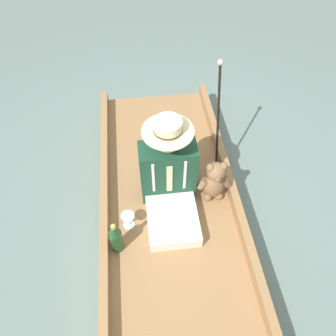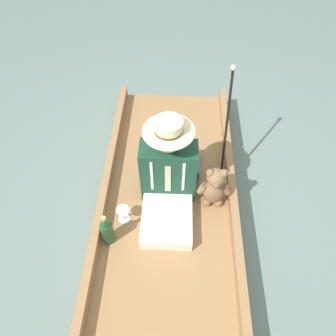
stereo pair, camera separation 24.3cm
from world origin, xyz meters
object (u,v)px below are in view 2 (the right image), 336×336
(wine_glass, at_px, (123,212))
(teddy_bear, at_px, (214,188))
(champagne_bottle, at_px, (107,230))
(walking_cane, at_px, (228,117))
(seated_person, at_px, (168,177))

(wine_glass, bearing_deg, teddy_bear, -164.22)
(wine_glass, relative_size, champagne_bottle, 0.43)
(wine_glass, distance_m, champagne_bottle, 0.20)
(walking_cane, xyz_separation_m, champagne_bottle, (0.87, 0.82, -0.37))
(seated_person, xyz_separation_m, champagne_bottle, (0.42, 0.38, -0.14))
(wine_glass, xyz_separation_m, champagne_bottle, (0.09, 0.18, 0.05))
(teddy_bear, distance_m, walking_cane, 0.56)
(teddy_bear, bearing_deg, wine_glass, 15.78)
(seated_person, bearing_deg, wine_glass, 36.47)
(wine_glass, bearing_deg, walking_cane, -140.63)
(seated_person, height_order, champagne_bottle, seated_person)
(wine_glass, height_order, walking_cane, walking_cane)
(teddy_bear, bearing_deg, walking_cane, -101.25)
(seated_person, relative_size, walking_cane, 0.88)
(wine_glass, height_order, champagne_bottle, champagne_bottle)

